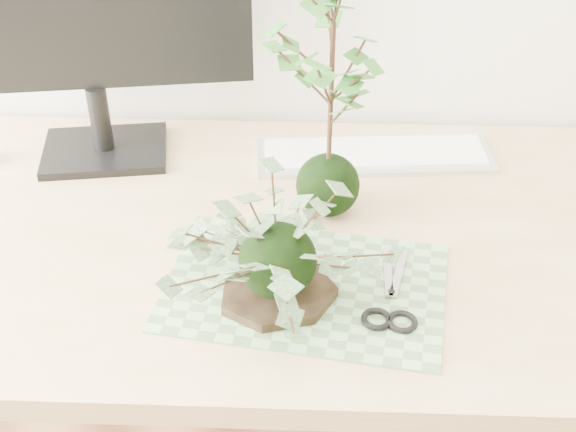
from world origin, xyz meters
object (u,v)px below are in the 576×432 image
object	(u,v)px
keyboard	(374,155)
monitor	(84,5)
maple_kokedama	(333,40)
desk	(345,277)
ivy_kokedama	(278,231)

from	to	relation	value
keyboard	monitor	bearing A→B (deg)	174.70
maple_kokedama	keyboard	distance (m)	0.34
desk	ivy_kokedama	distance (m)	0.28
ivy_kokedama	maple_kokedama	size ratio (longest dim) A/B	0.75
keyboard	desk	bearing A→B (deg)	-107.75
maple_kokedama	monitor	xyz separation A→B (m)	(-0.40, 0.17, -0.02)
desk	keyboard	xyz separation A→B (m)	(0.05, 0.23, 0.10)
monitor	desk	bearing A→B (deg)	-36.75
keyboard	monitor	xyz separation A→B (m)	(-0.48, 0.00, 0.27)
desk	ivy_kokedama	size ratio (longest dim) A/B	5.01
maple_kokedama	monitor	bearing A→B (deg)	157.16
desk	keyboard	size ratio (longest dim) A/B	3.75
maple_kokedama	keyboard	size ratio (longest dim) A/B	1.00
ivy_kokedama	keyboard	distance (m)	0.43
maple_kokedama	desk	bearing A→B (deg)	-62.19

